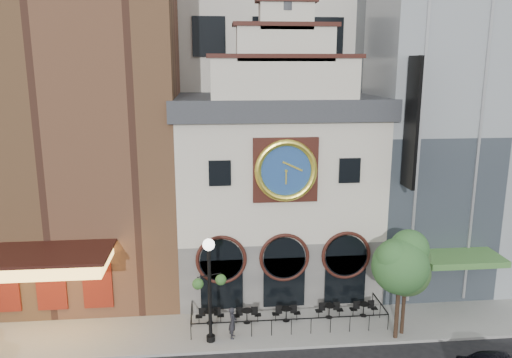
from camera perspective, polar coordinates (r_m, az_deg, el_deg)
The scene contains 15 objects.
ground at distance 26.95m, azimuth 4.49°, elevation -18.86°, with size 120.00×120.00×0.00m, color black.
sidewalk at distance 29.04m, azimuth 3.61°, elevation -16.16°, with size 44.00×5.00×0.15m, color gray.
clock_building at distance 31.54m, azimuth 2.26°, elevation -0.82°, with size 12.60×8.78×18.65m.
theater_building at distance 33.70m, azimuth -20.98°, elevation 9.41°, with size 14.00×15.60×25.00m.
retail_building at distance 36.99m, azimuth 22.30°, elevation 5.71°, with size 14.00×14.40×20.00m.
cafe_railing at distance 28.79m, azimuth 3.62°, elevation -15.25°, with size 10.60×2.60×0.90m, color black, non-canonical shape.
bistro_0 at distance 28.75m, azimuth -5.30°, elevation -15.29°, with size 1.58×0.68×0.90m.
bistro_1 at distance 28.70m, azimuth -1.04°, elevation -15.29°, with size 1.58×0.68×0.90m.
bistro_2 at distance 28.93m, azimuth 3.47°, elevation -15.06°, with size 1.58×0.68×0.90m.
bistro_3 at distance 29.50m, azimuth 8.36°, elevation -14.60°, with size 1.58×0.68×0.90m.
bistro_4 at distance 30.01m, azimuth 12.19°, elevation -14.26°, with size 1.58×0.68×0.90m.
pedestrian at distance 27.19m, azimuth -2.70°, elevation -16.09°, with size 0.62×0.41×1.70m, color #222227.
lamppost at distance 25.79m, azimuth -5.35°, elevation -11.31°, with size 1.73×0.97×5.61m.
tree_left at distance 27.48m, azimuth 16.85°, elevation -9.68°, with size 2.64×2.54×5.08m.
tree_right at distance 26.76m, azimuth 16.26°, elevation -9.03°, with size 3.02×2.91×5.81m.
Camera 1 is at (-4.18, -22.53, 14.20)m, focal length 35.00 mm.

